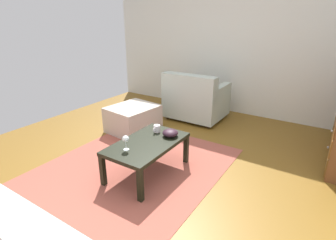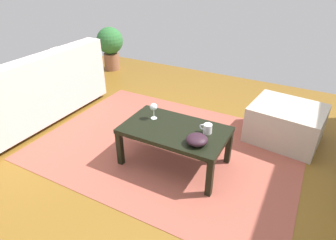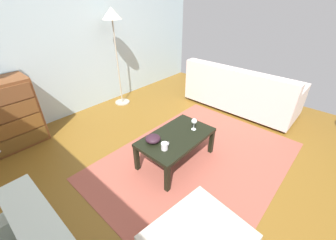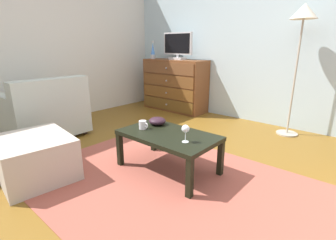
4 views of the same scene
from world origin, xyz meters
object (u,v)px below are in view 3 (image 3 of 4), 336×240
(couch_large, at_px, (240,92))
(standing_lamp, at_px, (113,24))
(coffee_table, at_px, (176,139))
(mug, at_px, (165,146))
(wine_glass, at_px, (194,122))
(bowl_decorative, at_px, (153,139))

(couch_large, bearing_deg, standing_lamp, 126.30)
(coffee_table, relative_size, mug, 8.26)
(wine_glass, bearing_deg, standing_lamp, 80.62)
(bowl_decorative, xyz_separation_m, standing_lamp, (0.85, 1.74, 1.02))
(couch_large, bearing_deg, mug, -176.24)
(mug, relative_size, standing_lamp, 0.07)
(coffee_table, xyz_separation_m, bowl_decorative, (-0.27, 0.13, 0.09))
(standing_lamp, bearing_deg, coffee_table, -107.16)
(wine_glass, xyz_separation_m, standing_lamp, (0.32, 1.95, 0.94))
(coffee_table, height_order, mug, mug)
(wine_glass, bearing_deg, couch_large, 5.15)
(coffee_table, distance_m, mug, 0.30)
(bowl_decorative, bearing_deg, standing_lamp, 64.10)
(coffee_table, distance_m, standing_lamp, 2.25)
(couch_large, relative_size, standing_lamp, 1.15)
(mug, xyz_separation_m, couch_large, (2.18, 0.14, -0.11))
(wine_glass, relative_size, bowl_decorative, 0.87)
(mug, bearing_deg, couch_large, 3.76)
(mug, bearing_deg, wine_glass, -0.48)
(coffee_table, xyz_separation_m, standing_lamp, (0.58, 1.87, 1.11))
(couch_large, bearing_deg, wine_glass, -174.85)
(bowl_decorative, height_order, couch_large, couch_large)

